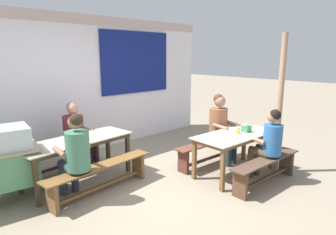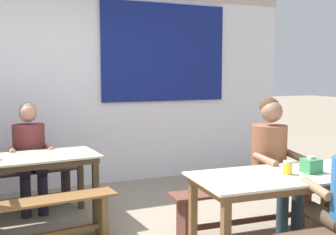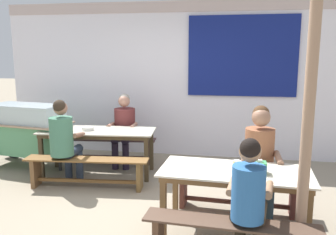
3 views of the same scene
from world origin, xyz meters
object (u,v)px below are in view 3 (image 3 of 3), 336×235
Objects in this scene: dining_table_far at (98,135)px; person_center_facing at (124,125)px; bench_far_front at (87,169)px; tissue_box at (259,167)px; soup_bowl at (88,128)px; condiment_jar at (237,166)px; person_left_back_turned at (64,138)px; person_near_front at (249,195)px; bench_near_back at (236,189)px; dining_table_near at (235,177)px; bench_far_back at (108,146)px; person_right_near_table at (260,155)px; food_cart at (26,130)px; wooden_support_post at (307,138)px.

person_center_facing is at bearing 65.61° from dining_table_far.
person_center_facing is (0.20, 1.16, 0.41)m from bench_far_front.
soup_bowl is at bearing 147.71° from tissue_box.
person_left_back_turned is at bearing 157.09° from condiment_jar.
person_near_front reaches higher than tissue_box.
soup_bowl is at bearing -166.85° from dining_table_far.
bench_near_back is 1.28× the size of person_center_facing.
person_center_facing is 10.85× the size of condiment_jar.
bench_far_front is at bearing 156.07° from tissue_box.
dining_table_near is 2.83m from person_center_facing.
bench_far_front is 2.68m from person_near_front.
bench_far_back is 1.08× the size of bench_near_back.
bench_near_back is 1.19× the size of person_right_near_table.
food_cart is 4.59m from wooden_support_post.
dining_table_far is 3.07m from person_near_front.
person_left_back_turned reaches higher than soup_bowl.
wooden_support_post is at bearing -72.78° from person_right_near_table.
person_center_facing is at bearing 15.53° from food_cart.
soup_bowl is (-0.20, 0.56, 0.46)m from bench_far_front.
dining_table_near is 0.28m from tissue_box.
bench_far_back is at bearing 146.42° from person_right_near_table.
person_left_back_turned is at bearing -115.98° from person_center_facing.
food_cart is at bearing 174.51° from dining_table_far.
person_center_facing is at bearing 55.98° from soup_bowl.
dining_table_far is 10.27× the size of soup_bowl.
tissue_box is (2.30, -1.02, 0.49)m from bench_far_front.
condiment_jar is at bearing -116.07° from person_right_near_table.
wooden_support_post is (0.35, -0.40, 0.41)m from tissue_box.
dining_table_far is 1.03× the size of bench_far_front.
dining_table_far is 0.70m from bench_far_back.
dining_table_far is 2.86m from tissue_box.
person_right_near_table is 9.31× the size of tissue_box.
dining_table_near is at bearing -25.18° from bench_far_front.
person_near_front is 0.70m from wooden_support_post.
food_cart reaches higher than dining_table_far.
food_cart is at bearing 162.46° from bench_near_back.
person_left_back_turned is at bearing 154.11° from wooden_support_post.
bench_far_front is 1.47× the size of person_near_front.
person_left_back_turned is 2.85m from tissue_box.
dining_table_far is 1.52× the size of person_near_front.
bench_far_front is at bearing -70.12° from soup_bowl.
person_near_front is at bearing -53.27° from person_center_facing.
person_right_near_table reaches higher than condiment_jar.
dining_table_far reaches higher than bench_far_front.
dining_table_near reaches higher than bench_near_back.
person_center_facing is at bearing 126.73° from person_near_front.
person_near_front is (0.09, -1.13, 0.39)m from bench_near_back.
person_center_facing reaches higher than dining_table_far.
tissue_box is at bearing -7.96° from condiment_jar.
tissue_box is at bearing -23.93° from bench_far_front.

